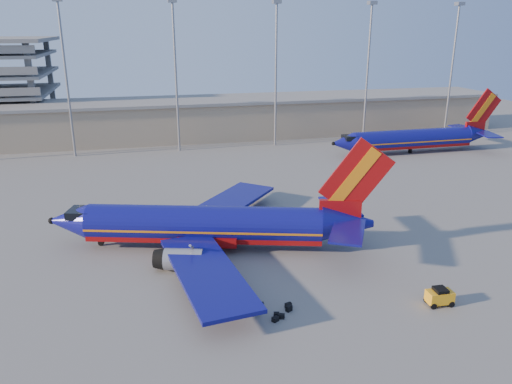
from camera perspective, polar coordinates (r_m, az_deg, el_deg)
ground at (r=59.53m, az=0.03°, el=-5.13°), size 220.00×220.00×0.00m
terminal_building at (r=115.04m, az=-1.83°, el=8.65°), size 122.00×16.00×8.50m
light_mast_row at (r=100.85m, az=-3.36°, el=14.83°), size 101.60×1.60×28.65m
aircraft_main at (r=55.80m, az=-5.02°, el=-3.80°), size 37.09×35.16×12.88m
aircraft_second at (r=103.53m, az=17.77°, el=5.83°), size 35.94×14.01×12.18m
baggage_tug at (r=48.39m, az=20.25°, el=-11.11°), size 2.36×1.49×1.66m
luggage_pile at (r=44.61m, az=2.23°, el=-13.46°), size 3.63×3.05×0.54m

